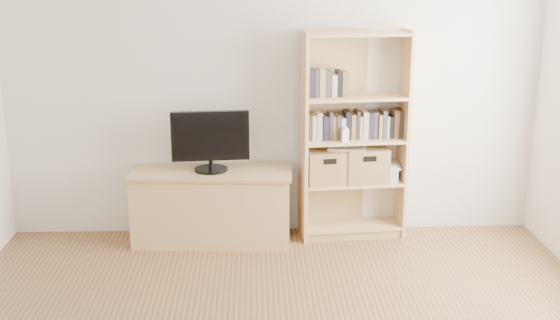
{
  "coord_description": "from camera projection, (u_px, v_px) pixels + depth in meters",
  "views": [
    {
      "loc": [
        -0.16,
        -3.31,
        2.29
      ],
      "look_at": [
        0.04,
        1.9,
        0.81
      ],
      "focal_mm": 45.0,
      "sensor_mm": 36.0,
      "label": 1
    }
  ],
  "objects": [
    {
      "name": "books_row_mid",
      "position": [
        354.0,
        126.0,
        5.85
      ],
      "size": [
        0.76,
        0.2,
        0.2
      ],
      "primitive_type": "cube",
      "rotation": [
        0.0,
        0.0,
        0.07
      ],
      "color": "#322921",
      "rests_on": "bookshelf"
    },
    {
      "name": "television",
      "position": [
        210.0,
        141.0,
        5.72
      ],
      "size": [
        0.64,
        0.1,
        0.5
      ],
      "primitive_type": "cube",
      "rotation": [
        0.0,
        0.0,
        0.08
      ],
      "color": "black",
      "rests_on": "tv_stand"
    },
    {
      "name": "books_row_upper",
      "position": [
        332.0,
        85.0,
        5.72
      ],
      "size": [
        0.36,
        0.16,
        0.19
      ],
      "primitive_type": "cube",
      "rotation": [
        0.0,
        0.0,
        0.08
      ],
      "color": "#322921",
      "rests_on": "bookshelf"
    },
    {
      "name": "basket_left",
      "position": [
        326.0,
        166.0,
        5.88
      ],
      "size": [
        0.38,
        0.32,
        0.28
      ],
      "primitive_type": "cube",
      "rotation": [
        0.0,
        0.0,
        0.14
      ],
      "color": "olive",
      "rests_on": "bookshelf"
    },
    {
      "name": "baby_monitor",
      "position": [
        345.0,
        135.0,
        5.73
      ],
      "size": [
        0.06,
        0.05,
        0.11
      ],
      "primitive_type": "cube",
      "rotation": [
        0.0,
        0.0,
        0.22
      ],
      "color": "white",
      "rests_on": "bookshelf"
    },
    {
      "name": "laptop",
      "position": [
        347.0,
        148.0,
        5.86
      ],
      "size": [
        0.34,
        0.28,
        0.02
      ],
      "primitive_type": "cube",
      "rotation": [
        0.0,
        0.0,
        -0.24
      ],
      "color": "silver",
      "rests_on": "basket_left"
    },
    {
      "name": "back_wall",
      "position": [
        273.0,
        83.0,
        5.86
      ],
      "size": [
        4.5,
        0.02,
        2.6
      ],
      "primitive_type": "cube",
      "color": "silver",
      "rests_on": "floor"
    },
    {
      "name": "tv_stand",
      "position": [
        212.0,
        207.0,
        5.88
      ],
      "size": [
        1.32,
        0.57,
        0.59
      ],
      "primitive_type": "cube",
      "rotation": [
        0.0,
        0.0,
        -0.06
      ],
      "color": "tan",
      "rests_on": "floor"
    },
    {
      "name": "bookshelf",
      "position": [
        354.0,
        136.0,
        5.85
      ],
      "size": [
        0.9,
        0.39,
        1.76
      ],
      "primitive_type": "cube",
      "rotation": [
        0.0,
        0.0,
        0.09
      ],
      "color": "tan",
      "rests_on": "floor"
    },
    {
      "name": "basket_right",
      "position": [
        366.0,
        164.0,
        5.93
      ],
      "size": [
        0.38,
        0.32,
        0.29
      ],
      "primitive_type": "cube",
      "rotation": [
        0.0,
        0.0,
        0.08
      ],
      "color": "olive",
      "rests_on": "bookshelf"
    },
    {
      "name": "magazine_stack",
      "position": [
        388.0,
        173.0,
        5.97
      ],
      "size": [
        0.23,
        0.3,
        0.12
      ],
      "primitive_type": "cube",
      "rotation": [
        0.0,
        0.0,
        -0.2
      ],
      "color": "beige",
      "rests_on": "bookshelf"
    }
  ]
}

